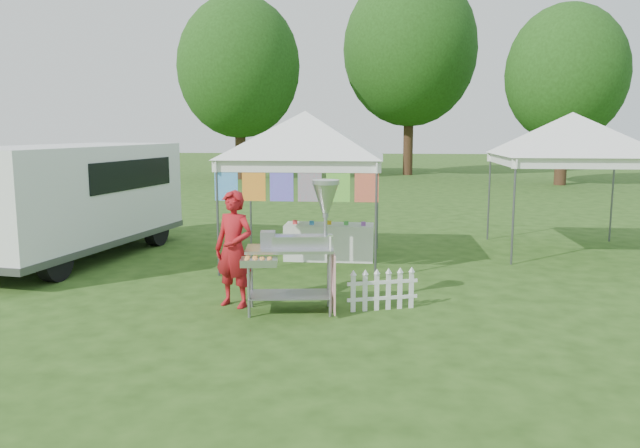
# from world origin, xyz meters

# --- Properties ---
(ground) EXTENTS (120.00, 120.00, 0.00)m
(ground) POSITION_xyz_m (0.00, 0.00, 0.00)
(ground) COLOR #234212
(ground) RESTS_ON ground
(canopy_main) EXTENTS (4.24, 4.24, 3.45)m
(canopy_main) POSITION_xyz_m (0.00, 3.49, 2.99)
(canopy_main) COLOR #59595E
(canopy_main) RESTS_ON ground
(canopy_right) EXTENTS (4.24, 4.24, 3.45)m
(canopy_right) POSITION_xyz_m (5.50, 5.00, 2.99)
(canopy_right) COLOR #59595E
(canopy_right) RESTS_ON ground
(tree_left) EXTENTS (6.40, 6.40, 9.53)m
(tree_left) POSITION_xyz_m (-6.00, 24.00, 5.83)
(tree_left) COLOR #342012
(tree_left) RESTS_ON ground
(tree_mid) EXTENTS (7.60, 7.60, 11.52)m
(tree_mid) POSITION_xyz_m (3.00, 28.00, 7.14)
(tree_mid) COLOR #342012
(tree_mid) RESTS_ON ground
(tree_right) EXTENTS (5.60, 5.60, 8.42)m
(tree_right) POSITION_xyz_m (10.00, 22.00, 5.18)
(tree_right) COLOR #342012
(tree_right) RESTS_ON ground
(donut_cart) EXTENTS (1.39, 1.11, 1.93)m
(donut_cart) POSITION_xyz_m (0.41, -0.03, 1.13)
(donut_cart) COLOR gray
(donut_cart) RESTS_ON ground
(vendor) EXTENTS (0.75, 0.63, 1.75)m
(vendor) POSITION_xyz_m (-0.67, 0.18, 0.88)
(vendor) COLOR #A1131A
(vendor) RESTS_ON ground
(cargo_van) EXTENTS (3.07, 5.85, 2.32)m
(cargo_van) POSITION_xyz_m (-4.82, 3.42, 1.25)
(cargo_van) COLOR white
(cargo_van) RESTS_ON ground
(picket_fence) EXTENTS (1.03, 0.37, 0.56)m
(picket_fence) POSITION_xyz_m (1.55, 0.18, 0.29)
(picket_fence) COLOR white
(picket_fence) RESTS_ON ground
(display_table) EXTENTS (1.80, 0.70, 0.73)m
(display_table) POSITION_xyz_m (0.46, 3.73, 0.36)
(display_table) COLOR white
(display_table) RESTS_ON ground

